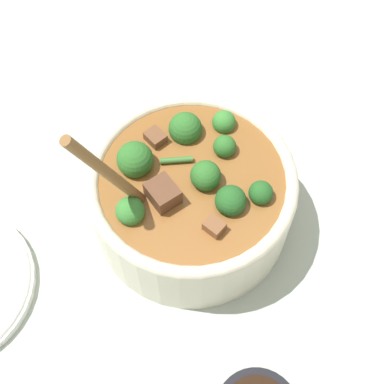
% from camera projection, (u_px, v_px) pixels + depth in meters
% --- Properties ---
extents(ground_plane, '(4.00, 4.00, 0.00)m').
position_uv_depth(ground_plane, '(192.00, 218.00, 0.72)').
color(ground_plane, '#ADBCAD').
extents(stew_bowl, '(0.25, 0.25, 0.25)m').
position_uv_depth(stew_bowl, '(192.00, 194.00, 0.66)').
color(stew_bowl, beige).
rests_on(stew_bowl, ground_plane).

